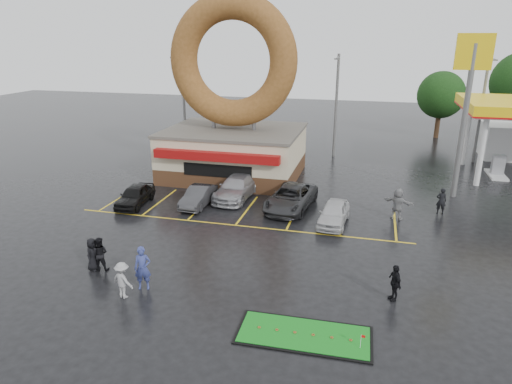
% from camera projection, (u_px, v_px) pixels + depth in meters
% --- Properties ---
extents(ground, '(120.00, 120.00, 0.00)m').
position_uv_depth(ground, '(216.00, 251.00, 23.38)').
color(ground, black).
rests_on(ground, ground).
extents(donut_shop, '(10.20, 8.70, 13.50)m').
position_uv_depth(donut_shop, '(233.00, 119.00, 34.52)').
color(donut_shop, '#472B19').
rests_on(donut_shop, ground).
extents(shell_sign, '(2.20, 0.36, 10.60)m').
position_uv_depth(shell_sign, '(469.00, 87.00, 28.91)').
color(shell_sign, slate).
rests_on(shell_sign, ground).
extents(streetlight_left, '(0.40, 2.21, 9.00)m').
position_uv_depth(streetlight_left, '(183.00, 100.00, 42.43)').
color(streetlight_left, slate).
rests_on(streetlight_left, ground).
extents(streetlight_mid, '(0.40, 2.21, 9.00)m').
position_uv_depth(streetlight_mid, '(336.00, 104.00, 40.04)').
color(streetlight_mid, slate).
rests_on(streetlight_mid, ground).
extents(streetlight_right, '(0.40, 2.21, 9.00)m').
position_uv_depth(streetlight_right, '(482.00, 107.00, 38.12)').
color(streetlight_right, slate).
rests_on(streetlight_right, ground).
extents(tree_far_d, '(4.90, 4.90, 7.00)m').
position_uv_depth(tree_far_d, '(441.00, 95.00, 47.91)').
color(tree_far_d, '#332114').
rests_on(tree_far_d, ground).
extents(car_black, '(1.84, 3.95, 1.31)m').
position_uv_depth(car_black, '(135.00, 195.00, 29.48)').
color(car_black, black).
rests_on(car_black, ground).
extents(car_dgrey, '(1.42, 3.81, 1.24)m').
position_uv_depth(car_dgrey, '(199.00, 196.00, 29.41)').
color(car_dgrey, '#323234').
rests_on(car_dgrey, ground).
extents(car_silver, '(2.42, 5.21, 1.47)m').
position_uv_depth(car_silver, '(237.00, 187.00, 30.77)').
color(car_silver, '#99989D').
rests_on(car_silver, ground).
extents(car_grey, '(3.07, 5.52, 1.46)m').
position_uv_depth(car_grey, '(291.00, 198.00, 28.84)').
color(car_grey, '#2C2C2F').
rests_on(car_grey, ground).
extents(car_white, '(1.81, 3.92, 1.30)m').
position_uv_depth(car_white, '(334.00, 213.00, 26.51)').
color(car_white, silver).
rests_on(car_white, ground).
extents(person_blue, '(0.83, 0.67, 1.96)m').
position_uv_depth(person_blue, '(143.00, 268.00, 19.58)').
color(person_blue, navy).
rests_on(person_blue, ground).
extents(person_blackjkt, '(0.88, 0.74, 1.62)m').
position_uv_depth(person_blackjkt, '(100.00, 254.00, 21.25)').
color(person_blackjkt, black).
rests_on(person_blackjkt, ground).
extents(person_hoodie, '(1.16, 0.87, 1.60)m').
position_uv_depth(person_hoodie, '(123.00, 280.00, 18.97)').
color(person_hoodie, '#959497').
rests_on(person_hoodie, ground).
extents(person_bystander, '(0.56, 0.81, 1.58)m').
position_uv_depth(person_bystander, '(93.00, 254.00, 21.26)').
color(person_bystander, black).
rests_on(person_bystander, ground).
extents(person_cameraman, '(0.74, 1.01, 1.59)m').
position_uv_depth(person_cameraman, '(395.00, 283.00, 18.80)').
color(person_cameraman, black).
rests_on(person_cameraman, ground).
extents(person_walker_near, '(1.89, 1.17, 1.95)m').
position_uv_depth(person_walker_near, '(398.00, 204.00, 27.13)').
color(person_walker_near, gray).
rests_on(person_walker_near, ground).
extents(person_walker_far, '(0.62, 0.42, 1.66)m').
position_uv_depth(person_walker_far, '(441.00, 201.00, 27.99)').
color(person_walker_far, black).
rests_on(person_walker_far, ground).
extents(dumpster, '(1.92, 1.39, 1.30)m').
position_uv_depth(dumpster, '(178.00, 165.00, 36.32)').
color(dumpster, '#194219').
rests_on(dumpster, ground).
extents(putting_green, '(4.99, 2.25, 0.62)m').
position_uv_depth(putting_green, '(304.00, 335.00, 16.73)').
color(putting_green, black).
rests_on(putting_green, ground).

